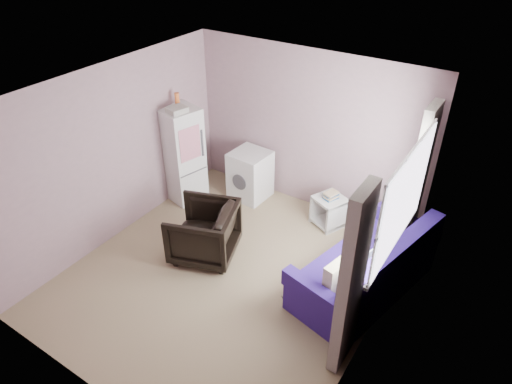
# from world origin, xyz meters

# --- Properties ---
(room) EXTENTS (3.84, 4.24, 2.54)m
(room) POSITION_xyz_m (0.02, 0.01, 1.25)
(room) COLOR #968262
(room) RESTS_ON ground
(armchair) EXTENTS (1.02, 1.05, 0.86)m
(armchair) POSITION_xyz_m (-0.52, 0.16, 0.43)
(armchair) COLOR black
(armchair) RESTS_ON ground
(fridge) EXTENTS (0.65, 0.65, 1.78)m
(fridge) POSITION_xyz_m (-1.69, 1.15, 0.79)
(fridge) COLOR silver
(fridge) RESTS_ON ground
(washing_machine) EXTENTS (0.60, 0.61, 0.81)m
(washing_machine) POSITION_xyz_m (-0.81, 1.74, 0.42)
(washing_machine) COLOR silver
(washing_machine) RESTS_ON ground
(side_table) EXTENTS (0.56, 0.56, 0.58)m
(side_table) POSITION_xyz_m (0.63, 1.74, 0.27)
(side_table) COLOR beige
(side_table) RESTS_ON ground
(sofa) EXTENTS (1.36, 2.19, 0.91)m
(sofa) POSITION_xyz_m (1.63, 0.71, 0.33)
(sofa) COLOR navy
(sofa) RESTS_ON ground
(window_dressing) EXTENTS (0.17, 2.62, 2.18)m
(window_dressing) POSITION_xyz_m (1.78, 0.70, 1.11)
(window_dressing) COLOR white
(window_dressing) RESTS_ON ground
(floor_cables) EXTENTS (0.40, 0.17, 0.01)m
(floor_cables) POSITION_xyz_m (0.98, -0.06, 0.01)
(floor_cables) COLOR black
(floor_cables) RESTS_ON ground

